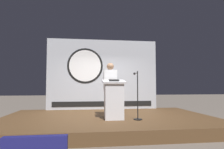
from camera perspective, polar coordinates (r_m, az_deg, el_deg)
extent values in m
plane|color=#6B6056|center=(6.13, -1.19, -15.07)|extent=(40.00, 40.00, 0.00)
cube|color=brown|center=(6.10, -1.19, -13.69)|extent=(6.40, 4.00, 0.30)
cube|color=#B2B7C1|center=(7.85, -2.67, 0.07)|extent=(4.46, 0.10, 2.83)
cylinder|color=black|center=(7.80, -7.98, 2.59)|extent=(1.42, 0.02, 1.42)
cylinder|color=white|center=(7.79, -7.98, 2.59)|extent=(1.27, 0.02, 1.27)
cube|color=black|center=(7.82, -2.66, -8.68)|extent=(4.01, 0.02, 0.20)
cube|color=silver|center=(5.47, 0.55, -7.85)|extent=(0.52, 0.40, 1.03)
cube|color=silver|center=(5.46, 0.55, -2.13)|extent=(0.64, 0.50, 0.13)
cube|color=black|center=(5.44, 0.58, -1.65)|extent=(0.28, 0.20, 0.06)
cylinder|color=black|center=(5.95, -0.53, -8.58)|extent=(0.26, 0.26, 0.81)
cube|color=white|center=(5.93, -0.52, -1.67)|extent=(0.40, 0.24, 0.63)
sphere|color=#997051|center=(5.95, -0.52, 2.40)|extent=(0.22, 0.22, 0.22)
cylinder|color=black|center=(5.52, 7.68, -13.05)|extent=(0.24, 0.24, 0.02)
cylinder|color=black|center=(5.44, 7.63, -6.12)|extent=(0.03, 0.03, 1.36)
cylinder|color=black|center=(5.62, 7.11, 0.38)|extent=(0.02, 0.35, 0.02)
sphere|color=#262626|center=(5.79, 6.67, 0.27)|extent=(0.07, 0.07, 0.07)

